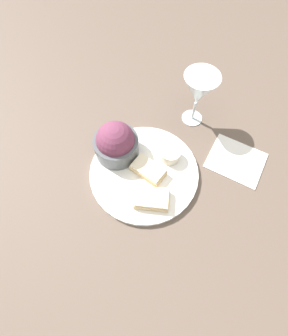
% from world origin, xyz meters
% --- Properties ---
extents(ground_plane, '(4.00, 4.00, 0.00)m').
position_xyz_m(ground_plane, '(0.00, 0.00, 0.00)').
color(ground_plane, brown).
extents(dinner_plate, '(0.29, 0.29, 0.01)m').
position_xyz_m(dinner_plate, '(0.00, 0.00, 0.01)').
color(dinner_plate, white).
rests_on(dinner_plate, ground_plane).
extents(salad_bowl, '(0.12, 0.12, 0.11)m').
position_xyz_m(salad_bowl, '(-0.08, 0.05, 0.06)').
color(salad_bowl, '#4C5156').
rests_on(salad_bowl, dinner_plate).
extents(sauce_ramekin, '(0.05, 0.05, 0.03)m').
position_xyz_m(sauce_ramekin, '(0.06, 0.05, 0.03)').
color(sauce_ramekin, beige).
rests_on(sauce_ramekin, dinner_plate).
extents(cheese_toast_near, '(0.09, 0.06, 0.03)m').
position_xyz_m(cheese_toast_near, '(0.03, -0.08, 0.03)').
color(cheese_toast_near, '#D1B27F').
rests_on(cheese_toast_near, dinner_plate).
extents(cheese_toast_far, '(0.10, 0.09, 0.03)m').
position_xyz_m(cheese_toast_far, '(0.01, -0.00, 0.03)').
color(cheese_toast_far, '#D1B27F').
rests_on(cheese_toast_far, dinner_plate).
extents(wine_glass, '(0.09, 0.09, 0.17)m').
position_xyz_m(wine_glass, '(0.12, 0.21, 0.12)').
color(wine_glass, silver).
rests_on(wine_glass, ground_plane).
extents(napkin, '(0.18, 0.17, 0.01)m').
position_xyz_m(napkin, '(0.25, 0.07, 0.00)').
color(napkin, white).
rests_on(napkin, ground_plane).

